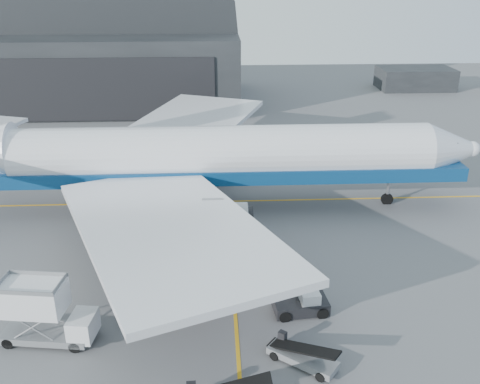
{
  "coord_description": "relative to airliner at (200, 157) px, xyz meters",
  "views": [
    {
      "loc": [
        -1.21,
        -30.23,
        22.59
      ],
      "look_at": [
        0.89,
        11.9,
        4.5
      ],
      "focal_mm": 40.0,
      "sensor_mm": 36.0,
      "label": 1
    }
  ],
  "objects": [
    {
      "name": "ground",
      "position": [
        2.61,
        -18.62,
        -5.43
      ],
      "size": [
        200.0,
        200.0,
        0.0
      ],
      "primitive_type": "plane",
      "color": "#565659",
      "rests_on": "ground"
    },
    {
      "name": "taxi_lines",
      "position": [
        2.61,
        -5.95,
        -5.42
      ],
      "size": [
        80.0,
        42.12,
        0.02
      ],
      "color": "gold",
      "rests_on": "ground"
    },
    {
      "name": "hangar",
      "position": [
        -19.39,
        46.33,
        4.11
      ],
      "size": [
        50.0,
        28.3,
        28.0
      ],
      "color": "black",
      "rests_on": "ground"
    },
    {
      "name": "distant_bldg_a",
      "position": [
        40.61,
        53.38,
        -5.43
      ],
      "size": [
        14.0,
        8.0,
        4.0
      ],
      "primitive_type": "cube",
      "color": "black",
      "rests_on": "ground"
    },
    {
      "name": "airliner",
      "position": [
        0.0,
        0.0,
        0.0
      ],
      "size": [
        55.28,
        53.61,
        19.4
      ],
      "color": "white",
      "rests_on": "ground"
    },
    {
      "name": "catering_truck",
      "position": [
        -9.73,
        -20.04,
        -3.31
      ],
      "size": [
        6.34,
        3.05,
        4.19
      ],
      "rotation": [
        0.0,
        0.0,
        -0.14
      ],
      "color": "slate",
      "rests_on": "ground"
    },
    {
      "name": "pushback_tug",
      "position": [
        7.32,
        -17.78,
        -4.77
      ],
      "size": [
        3.95,
        2.54,
        1.74
      ],
      "rotation": [
        0.0,
        0.0,
        0.1
      ],
      "color": "black",
      "rests_on": "ground"
    },
    {
      "name": "belt_loader_b",
      "position": [
        6.48,
        -23.07,
        -4.88
      ],
      "size": [
        4.34,
        3.85,
        1.77
      ],
      "rotation": [
        0.0,
        0.0,
        -0.67
      ],
      "color": "slate",
      "rests_on": "ground"
    },
    {
      "name": "traffic_cone",
      "position": [
        0.16,
        -18.35,
        -5.16
      ],
      "size": [
        0.4,
        0.4,
        0.57
      ],
      "color": "#FF6008",
      "rests_on": "ground"
    }
  ]
}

